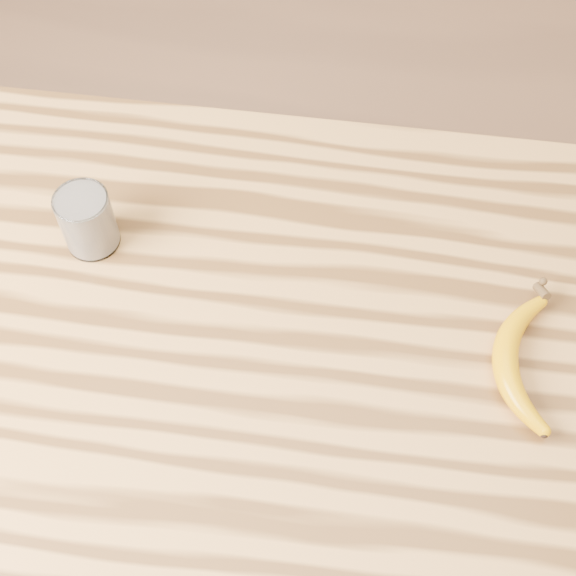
# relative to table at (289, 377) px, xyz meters

# --- Properties ---
(room) EXTENTS (4.04, 4.04, 2.70)m
(room) POSITION_rel_table_xyz_m (0.00, 0.00, 0.58)
(room) COLOR brown
(room) RESTS_ON ground
(table) EXTENTS (1.20, 0.80, 0.90)m
(table) POSITION_rel_table_xyz_m (0.00, 0.00, 0.00)
(table) COLOR #B7813D
(table) RESTS_ON ground
(smoothie_glass) EXTENTS (0.08, 0.08, 0.10)m
(smoothie_glass) POSITION_rel_table_xyz_m (-0.30, 0.12, 0.18)
(smoothie_glass) COLOR white
(smoothie_glass) RESTS_ON table
(banana) EXTENTS (0.11, 0.28, 0.03)m
(banana) POSITION_rel_table_xyz_m (0.28, -0.01, 0.15)
(banana) COLOR #D89600
(banana) RESTS_ON table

